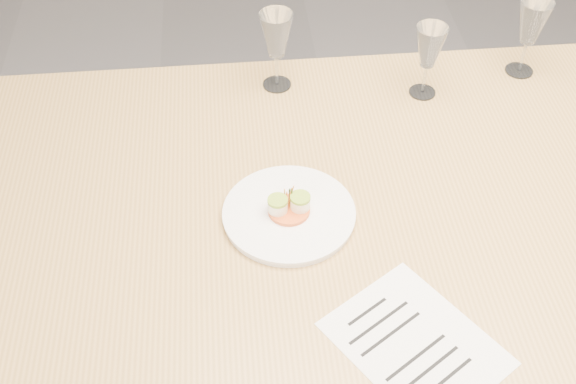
{
  "coord_description": "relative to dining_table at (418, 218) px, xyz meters",
  "views": [
    {
      "loc": [
        -0.37,
        -1.0,
        1.8
      ],
      "look_at": [
        -0.28,
        -0.01,
        0.8
      ],
      "focal_mm": 45.0,
      "sensor_mm": 36.0,
      "label": 1
    }
  ],
  "objects": [
    {
      "name": "ground",
      "position": [
        0.0,
        0.0,
        -0.68
      ],
      "size": [
        7.0,
        7.0,
        0.0
      ],
      "primitive_type": "plane",
      "color": "slate",
      "rests_on": "ground"
    },
    {
      "name": "dining_table",
      "position": [
        0.0,
        0.0,
        0.0
      ],
      "size": [
        2.4,
        1.0,
        0.75
      ],
      "color": "tan",
      "rests_on": "ground"
    },
    {
      "name": "dinner_plate",
      "position": [
        -0.28,
        -0.03,
        0.08
      ],
      "size": [
        0.26,
        0.26,
        0.07
      ],
      "rotation": [
        0.0,
        0.0,
        0.17
      ],
      "color": "white",
      "rests_on": "dining_table"
    },
    {
      "name": "recipe_sheet",
      "position": [
        -0.09,
        -0.34,
        0.07
      ],
      "size": [
        0.33,
        0.35,
        0.0
      ],
      "rotation": [
        0.0,
        0.0,
        0.58
      ],
      "color": "white",
      "rests_on": "dining_table"
    },
    {
      "name": "wine_glass_0",
      "position": [
        -0.26,
        0.4,
        0.2
      ],
      "size": [
        0.08,
        0.08,
        0.19
      ],
      "color": "white",
      "rests_on": "dining_table"
    },
    {
      "name": "wine_glass_1",
      "position": [
        0.08,
        0.34,
        0.19
      ],
      "size": [
        0.07,
        0.07,
        0.18
      ],
      "color": "white",
      "rests_on": "dining_table"
    },
    {
      "name": "wine_glass_2",
      "position": [
        0.33,
        0.4,
        0.2
      ],
      "size": [
        0.08,
        0.08,
        0.19
      ],
      "color": "white",
      "rests_on": "dining_table"
    }
  ]
}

